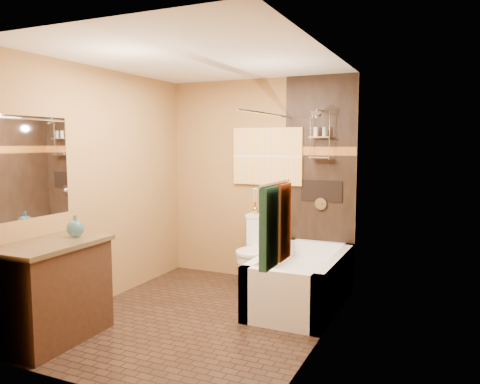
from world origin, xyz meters
The scene contains 23 objects.
floor centered at (0.00, 0.00, 0.00)m, with size 3.00×3.00×0.00m, color black.
wall_left centered at (-1.20, 0.00, 1.25)m, with size 0.02×3.00×2.50m, color olive.
wall_right centered at (1.20, 0.00, 1.25)m, with size 0.02×3.00×2.50m, color olive.
wall_back centered at (0.00, 1.50, 1.25)m, with size 2.40×0.02×2.50m, color olive.
wall_front centered at (0.00, -1.50, 1.25)m, with size 2.40×0.02×2.50m, color olive.
ceiling centered at (0.00, 0.00, 2.50)m, with size 3.00×3.00×0.00m, color silver.
alcove_tile_back centered at (0.78, 1.49, 1.25)m, with size 0.85×0.01×2.50m, color black.
alcove_tile_right centered at (1.19, 0.75, 1.25)m, with size 0.01×1.50×2.50m, color black.
mosaic_band_back centered at (0.78, 1.48, 1.62)m, with size 0.85×0.01×0.10m, color #9B541C.
mosaic_band_right centered at (1.18, 0.75, 1.62)m, with size 0.01×1.50×0.10m, color #9B541C.
alcove_niche centered at (0.80, 1.48, 1.15)m, with size 0.50×0.01×0.25m, color black.
shower_fixtures centered at (0.80, 1.38, 1.67)m, with size 0.24×0.33×1.16m.
curtain_rod centered at (0.40, 0.75, 2.02)m, with size 0.03×0.03×1.55m, color silver.
towel_bar centered at (1.15, -1.05, 1.45)m, with size 0.02×0.02×0.55m, color silver.
towel_teal centered at (1.16, -1.18, 1.18)m, with size 0.05×0.22×0.52m, color #1D5062.
towel_rust centered at (1.16, -0.92, 1.18)m, with size 0.05×0.22×0.52m, color #98421B.
sunset_painting centered at (0.12, 1.48, 1.55)m, with size 0.90×0.04×0.70m, color gold.
vanity_mirror centered at (-1.19, -1.00, 1.50)m, with size 0.01×1.00×0.90m, color white.
bathtub centered at (0.80, 0.75, 0.22)m, with size 0.80×1.50×0.55m.
toilet centered at (0.12, 1.20, 0.42)m, with size 0.43×0.64×0.84m.
vanity centered at (-0.92, -1.00, 0.44)m, with size 0.62×0.99×0.87m.
teal_bottle centered at (-0.87, -0.74, 0.97)m, with size 0.15×0.15×0.24m, color #255E6F, non-canonical shape.
bud_vases centered at (0.12, 1.39, 1.01)m, with size 0.31×0.07×0.31m.
Camera 1 is at (2.20, -3.90, 1.71)m, focal length 35.00 mm.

